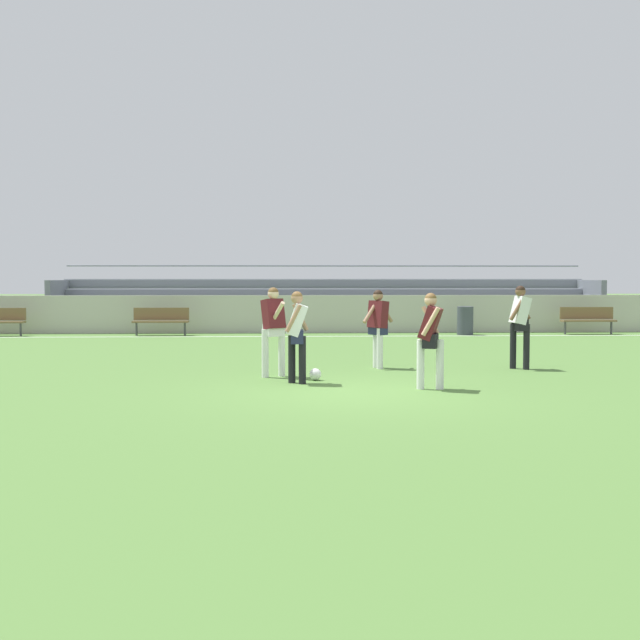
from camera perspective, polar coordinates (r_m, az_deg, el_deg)
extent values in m
plane|color=#517A38|center=(13.17, 2.51, -5.17)|extent=(160.00, 160.00, 0.00)
cube|color=white|center=(25.62, 0.09, -1.17)|extent=(44.00, 0.12, 0.01)
cube|color=#BCB7AD|center=(27.28, -0.07, 0.43)|extent=(48.00, 0.16, 1.28)
cube|color=#9EA3AD|center=(28.50, 0.69, -0.03)|extent=(19.93, 0.36, 0.08)
cube|color=slate|center=(28.31, 0.71, -0.41)|extent=(19.93, 0.04, 0.36)
cube|color=#9EA3AD|center=(29.10, 0.63, 0.74)|extent=(19.93, 0.36, 0.08)
cube|color=slate|center=(28.90, 0.65, 0.37)|extent=(19.93, 0.04, 0.36)
cube|color=#9EA3AD|center=(29.70, 0.56, 1.48)|extent=(19.93, 0.36, 0.08)
cube|color=slate|center=(29.50, 0.58, 1.12)|extent=(19.93, 0.04, 0.36)
cube|color=#9EA3AD|center=(30.30, 0.50, 2.19)|extent=(19.93, 0.36, 0.08)
cube|color=slate|center=(30.11, 0.52, 1.84)|extent=(19.93, 0.04, 0.36)
cube|color=#9EA3AD|center=(30.91, 0.44, 2.87)|extent=(19.93, 0.36, 0.08)
cube|color=slate|center=(30.71, 0.46, 2.53)|extent=(19.93, 0.04, 0.36)
cube|color=slate|center=(30.80, -18.09, 1.05)|extent=(0.20, 2.82, 1.79)
cube|color=slate|center=(31.78, 18.62, 1.10)|extent=(0.20, 2.82, 1.79)
cylinder|color=slate|center=(31.17, 0.42, 3.88)|extent=(19.93, 0.06, 0.06)
cube|color=brown|center=(26.47, -11.29, -0.12)|extent=(1.80, 0.40, 0.06)
cube|color=brown|center=(26.64, -11.24, 0.44)|extent=(1.80, 0.05, 0.40)
cylinder|color=#47474C|center=(26.61, -12.94, -0.61)|extent=(0.07, 0.07, 0.45)
cylinder|color=#47474C|center=(26.37, -9.61, -0.61)|extent=(0.07, 0.07, 0.45)
cube|color=brown|center=(28.02, 18.58, -0.05)|extent=(1.80, 0.40, 0.06)
cube|color=brown|center=(28.18, 18.46, 0.48)|extent=(1.80, 0.05, 0.40)
cylinder|color=#47474C|center=(27.76, 17.07, -0.52)|extent=(0.07, 0.07, 0.45)
cylinder|color=#47474C|center=(28.32, 20.05, -0.50)|extent=(0.07, 0.07, 0.45)
cylinder|color=#47474C|center=(27.53, -20.55, -0.61)|extent=(0.07, 0.07, 0.45)
cylinder|color=#3D424C|center=(26.79, 10.31, -0.04)|extent=(0.53, 0.53, 0.93)
cylinder|color=white|center=(15.08, -3.93, -2.38)|extent=(0.13, 0.13, 0.91)
cylinder|color=white|center=(15.25, -2.75, -2.32)|extent=(0.13, 0.13, 0.91)
cube|color=white|center=(15.13, -3.34, -0.71)|extent=(0.42, 0.39, 0.24)
cube|color=#56191E|center=(15.11, -3.35, 0.43)|extent=(0.49, 0.48, 0.59)
cylinder|color=beige|center=(15.31, -3.64, 0.60)|extent=(0.30, 0.38, 0.43)
cylinder|color=beige|center=(14.91, -3.05, 0.54)|extent=(0.30, 0.38, 0.43)
sphere|color=beige|center=(15.10, -3.35, 1.88)|extent=(0.21, 0.21, 0.21)
sphere|color=brown|center=(15.10, -3.35, 1.96)|extent=(0.20, 0.20, 0.20)
cylinder|color=black|center=(14.13, -1.27, -2.87)|extent=(0.13, 0.13, 0.85)
cylinder|color=black|center=(14.27, -2.02, -2.81)|extent=(0.13, 0.13, 0.85)
cube|color=#232847|center=(14.17, -1.65, -1.20)|extent=(0.22, 0.36, 0.24)
cube|color=white|center=(14.15, -1.65, 0.01)|extent=(0.39, 0.38, 0.60)
cylinder|color=#A87A5B|center=(13.96, -1.90, 0.12)|extent=(0.30, 0.08, 0.50)
cylinder|color=#A87A5B|center=(14.33, -1.41, 0.20)|extent=(0.30, 0.08, 0.50)
sphere|color=#A87A5B|center=(14.13, -1.65, 1.57)|extent=(0.21, 0.21, 0.21)
sphere|color=brown|center=(14.13, -1.65, 1.65)|extent=(0.20, 0.20, 0.20)
cylinder|color=black|center=(16.88, 14.50, -1.87)|extent=(0.13, 0.13, 0.93)
cylinder|color=black|center=(16.99, 13.60, -1.82)|extent=(0.13, 0.13, 0.93)
cube|color=black|center=(16.90, 14.07, -0.34)|extent=(0.27, 0.39, 0.24)
cube|color=white|center=(16.88, 14.08, 0.67)|extent=(0.39, 0.42, 0.60)
cylinder|color=brown|center=(16.69, 13.88, 0.78)|extent=(0.34, 0.12, 0.48)
cylinder|color=brown|center=(17.07, 14.27, 0.82)|extent=(0.34, 0.12, 0.48)
sphere|color=brown|center=(16.87, 14.10, 1.98)|extent=(0.21, 0.21, 0.21)
sphere|color=black|center=(16.87, 14.10, 2.05)|extent=(0.20, 0.20, 0.20)
cylinder|color=white|center=(13.59, 8.54, -3.16)|extent=(0.13, 0.13, 0.84)
cylinder|color=white|center=(13.58, 7.18, -3.16)|extent=(0.13, 0.13, 0.84)
cube|color=black|center=(13.55, 7.87, -1.49)|extent=(0.33, 0.41, 0.24)
cube|color=#56191E|center=(13.53, 7.88, -0.22)|extent=(0.49, 0.49, 0.60)
cylinder|color=#D6A884|center=(13.32, 7.90, -0.11)|extent=(0.32, 0.18, 0.49)
cylinder|color=#D6A884|center=(13.73, 7.87, -0.01)|extent=(0.32, 0.18, 0.49)
sphere|color=#D6A884|center=(13.51, 7.89, 1.41)|extent=(0.21, 0.21, 0.21)
sphere|color=brown|center=(13.51, 7.89, 1.50)|extent=(0.20, 0.20, 0.20)
cylinder|color=white|center=(16.50, 4.29, -2.05)|extent=(0.13, 0.13, 0.84)
cylinder|color=white|center=(16.74, 4.01, -1.97)|extent=(0.13, 0.13, 0.84)
cube|color=#232847|center=(16.59, 4.15, -0.63)|extent=(0.40, 0.42, 0.24)
cube|color=#56191E|center=(16.57, 4.16, 0.40)|extent=(0.46, 0.47, 0.58)
cylinder|color=#A87A5B|center=(16.46, 3.60, 0.52)|extent=(0.36, 0.33, 0.44)
cylinder|color=#A87A5B|center=(16.68, 4.71, 0.55)|extent=(0.36, 0.33, 0.44)
sphere|color=#A87A5B|center=(16.56, 4.16, 1.73)|extent=(0.21, 0.21, 0.21)
sphere|color=black|center=(16.56, 4.16, 1.80)|extent=(0.20, 0.20, 0.20)
sphere|color=white|center=(14.65, -0.34, -3.90)|extent=(0.22, 0.22, 0.22)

